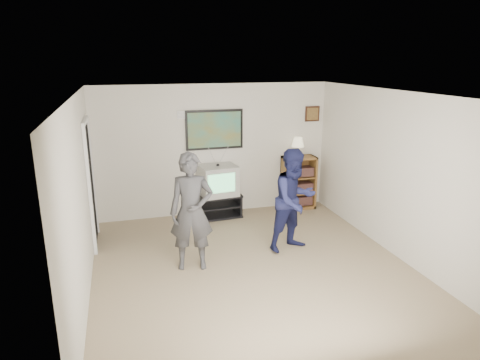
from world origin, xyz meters
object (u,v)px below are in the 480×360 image
bookshelf (298,183)px  person_short (294,200)px  crt_television (218,180)px  media_stand (217,206)px  person_tall (192,212)px

bookshelf → person_short: bearing=-115.5°
crt_television → person_short: size_ratio=0.41×
crt_television → person_short: (0.82, -1.73, 0.09)m
media_stand → crt_television: bearing=-4.0°
person_tall → crt_television: bearing=76.8°
media_stand → person_tall: bearing=-116.7°
person_tall → person_short: (1.65, 0.19, -0.04)m
person_tall → person_short: bearing=16.6°
crt_television → bookshelf: bookshelf is taller
media_stand → bookshelf: bearing=-2.3°
media_stand → person_tall: (-0.80, -1.92, 0.63)m
bookshelf → media_stand: bearing=-178.3°
crt_television → person_tall: size_ratio=0.39×
bookshelf → person_short: (-0.85, -1.78, 0.28)m
person_tall → person_short: 1.66m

